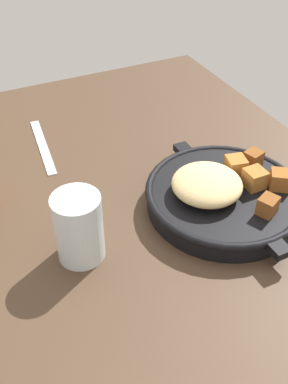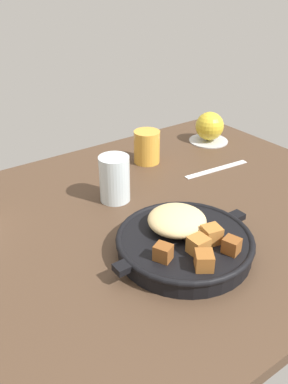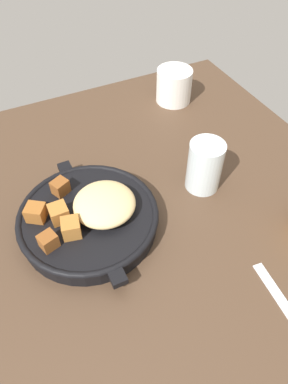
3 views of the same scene
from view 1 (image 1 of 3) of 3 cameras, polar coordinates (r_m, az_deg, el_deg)
ground_plane at (r=70.39cm, az=-2.09°, el=-2.94°), size 96.37×76.65×2.40cm
cast_iron_skillet at (r=69.36cm, az=10.06°, el=-0.29°), size 28.71×24.37×6.92cm
butter_knife at (r=85.37cm, az=-12.83°, el=5.80°), size 18.79×3.31×0.36cm
water_glass_tall at (r=59.90cm, az=-8.35°, el=-4.53°), size 6.57×6.57×10.14cm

